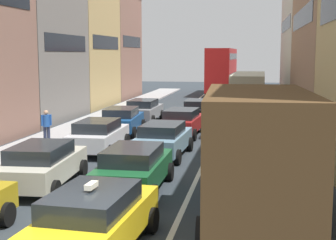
# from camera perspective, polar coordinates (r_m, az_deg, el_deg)

# --- Properties ---
(sidewalk_left) EXTENTS (2.60, 64.00, 0.14)m
(sidewalk_left) POSITION_cam_1_polar(r_m,az_deg,el_deg) (30.74, -9.79, -0.57)
(sidewalk_left) COLOR #A4A4A4
(sidewalk_left) RESTS_ON ground
(lane_stripe_left) EXTENTS (0.16, 60.00, 0.01)m
(lane_stripe_left) POSITION_cam_1_polar(r_m,az_deg,el_deg) (29.45, -0.58, -0.94)
(lane_stripe_left) COLOR silver
(lane_stripe_left) RESTS_ON ground
(lane_stripe_right) EXTENTS (0.16, 60.00, 0.01)m
(lane_stripe_right) POSITION_cam_1_polar(r_m,az_deg,el_deg) (29.03, 6.03, -1.11)
(lane_stripe_right) COLOR silver
(lane_stripe_right) RESTS_ON ground
(building_row_left) EXTENTS (7.20, 43.90, 13.70)m
(building_row_left) POSITION_cam_1_polar(r_m,az_deg,el_deg) (34.39, -17.30, 9.04)
(building_row_left) COLOR #B2ADA3
(building_row_left) RESTS_ON ground
(removalist_box_truck) EXTENTS (3.01, 7.81, 3.58)m
(removalist_box_truck) POSITION_cam_1_polar(r_m,az_deg,el_deg) (12.66, 10.19, -3.63)
(removalist_box_truck) COLOR navy
(removalist_box_truck) RESTS_ON ground
(taxi_centre_lane_front) EXTENTS (2.26, 4.40, 1.66)m
(taxi_centre_lane_front) POSITION_cam_1_polar(r_m,az_deg,el_deg) (11.17, -8.61, -11.38)
(taxi_centre_lane_front) COLOR yellow
(taxi_centre_lane_front) RESTS_ON ground
(sedan_centre_lane_second) EXTENTS (2.06, 4.30, 1.49)m
(sedan_centre_lane_second) POSITION_cam_1_polar(r_m,az_deg,el_deg) (15.87, -4.02, -5.56)
(sedan_centre_lane_second) COLOR #19592D
(sedan_centre_lane_second) RESTS_ON ground
(wagon_left_lane_second) EXTENTS (2.25, 4.39, 1.49)m
(wagon_left_lane_second) POSITION_cam_1_polar(r_m,az_deg,el_deg) (16.82, -14.54, -5.03)
(wagon_left_lane_second) COLOR beige
(wagon_left_lane_second) RESTS_ON ground
(hatchback_centre_lane_third) EXTENTS (2.21, 4.37, 1.49)m
(hatchback_centre_lane_third) POSITION_cam_1_polar(r_m,az_deg,el_deg) (21.09, -0.56, -2.22)
(hatchback_centre_lane_third) COLOR #759EB7
(hatchback_centre_lane_third) RESTS_ON ground
(sedan_left_lane_third) EXTENTS (2.12, 4.33, 1.49)m
(sedan_left_lane_third) POSITION_cam_1_polar(r_m,az_deg,el_deg) (22.28, -8.16, -1.77)
(sedan_left_lane_third) COLOR silver
(sedan_left_lane_third) RESTS_ON ground
(coupe_centre_lane_fourth) EXTENTS (2.26, 4.40, 1.49)m
(coupe_centre_lane_fourth) POSITION_cam_1_polar(r_m,az_deg,el_deg) (26.54, 1.64, -0.17)
(coupe_centre_lane_fourth) COLOR #A51E1E
(coupe_centre_lane_fourth) RESTS_ON ground
(sedan_left_lane_fourth) EXTENTS (2.27, 4.40, 1.49)m
(sedan_left_lane_fourth) POSITION_cam_1_polar(r_m,az_deg,el_deg) (27.28, -5.45, 0.01)
(sedan_left_lane_fourth) COLOR #194C8C
(sedan_left_lane_fourth) RESTS_ON ground
(sedan_centre_lane_fifth) EXTENTS (2.09, 4.31, 1.49)m
(sedan_centre_lane_fifth) POSITION_cam_1_polar(r_m,az_deg,el_deg) (31.95, 3.58, 1.16)
(sedan_centre_lane_fifth) COLOR black
(sedan_centre_lane_fifth) RESTS_ON ground
(sedan_left_lane_fifth) EXTENTS (2.10, 4.32, 1.49)m
(sedan_left_lane_fifth) POSITION_cam_1_polar(r_m,az_deg,el_deg) (32.06, -2.90, 1.19)
(sedan_left_lane_fifth) COLOR gray
(sedan_left_lane_fifth) RESTS_ON ground
(sedan_right_lane_behind_truck) EXTENTS (2.17, 4.35, 1.49)m
(sedan_right_lane_behind_truck) POSITION_cam_1_polar(r_m,az_deg,el_deg) (20.03, 8.95, -2.85)
(sedan_right_lane_behind_truck) COLOR #B29319
(sedan_right_lane_behind_truck) RESTS_ON ground
(wagon_right_lane_far) EXTENTS (2.25, 4.39, 1.49)m
(wagon_right_lane_far) POSITION_cam_1_polar(r_m,az_deg,el_deg) (24.88, 9.61, -0.81)
(wagon_right_lane_far) COLOR #19592D
(wagon_right_lane_far) RESTS_ON ground
(bus_mid_queue_primary) EXTENTS (2.96, 10.55, 2.90)m
(bus_mid_queue_primary) POSITION_cam_1_polar(r_m,az_deg,el_deg) (40.02, 9.45, 3.77)
(bus_mid_queue_primary) COLOR #BFB793
(bus_mid_queue_primary) RESTS_ON ground
(bus_far_queue_secondary) EXTENTS (3.08, 10.58, 5.06)m
(bus_far_queue_secondary) POSITION_cam_1_polar(r_m,az_deg,el_deg) (54.32, 6.34, 5.97)
(bus_far_queue_secondary) COLOR #B21919
(bus_far_queue_secondary) RESTS_ON ground
(pedestrian_far_sidewalk) EXTENTS (0.46, 0.36, 1.66)m
(pedestrian_far_sidewalk) POSITION_cam_1_polar(r_m,az_deg,el_deg) (25.22, -14.08, -0.47)
(pedestrian_far_sidewalk) COLOR #262D47
(pedestrian_far_sidewalk) RESTS_ON ground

